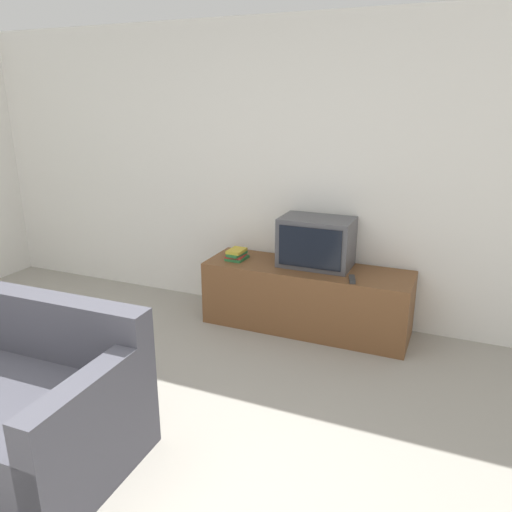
{
  "coord_description": "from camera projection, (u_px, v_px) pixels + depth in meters",
  "views": [
    {
      "loc": [
        1.72,
        -1.16,
        1.95
      ],
      "look_at": [
        0.2,
        2.41,
        0.71
      ],
      "focal_mm": 35.0,
      "sensor_mm": 36.0,
      "label": 1
    }
  ],
  "objects": [
    {
      "name": "remote_on_stand",
      "position": [
        352.0,
        279.0,
        3.94
      ],
      "size": [
        0.09,
        0.17,
        0.02
      ],
      "rotation": [
        0.0,
        0.0,
        0.28
      ],
      "color": "#2D2D2D",
      "rests_on": "tv_stand"
    },
    {
      "name": "television",
      "position": [
        316.0,
        242.0,
        4.24
      ],
      "size": [
        0.61,
        0.39,
        0.42
      ],
      "color": "#4C4C51",
      "rests_on": "tv_stand"
    },
    {
      "name": "book_stack",
      "position": [
        237.0,
        255.0,
        4.46
      ],
      "size": [
        0.17,
        0.22,
        0.09
      ],
      "color": "#2D753D",
      "rests_on": "tv_stand"
    },
    {
      "name": "tv_stand",
      "position": [
        306.0,
        298.0,
        4.34
      ],
      "size": [
        1.77,
        0.54,
        0.56
      ],
      "color": "brown",
      "rests_on": "ground_plane"
    },
    {
      "name": "wall_back",
      "position": [
        263.0,
        172.0,
        4.51
      ],
      "size": [
        9.0,
        0.06,
        2.6
      ],
      "color": "white",
      "rests_on": "ground_plane"
    }
  ]
}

